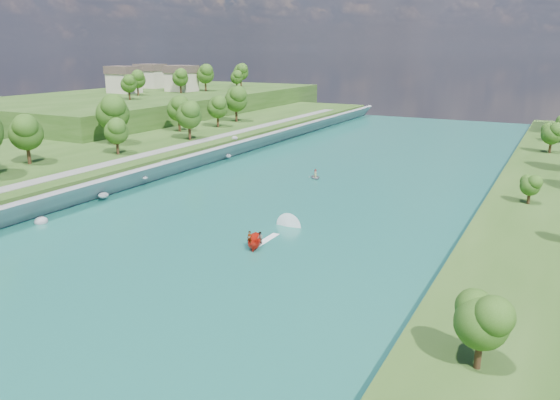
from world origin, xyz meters
The scene contains 10 objects.
ground centered at (0.00, 0.00, 0.00)m, with size 260.00×260.00×0.00m, color #2D5119.
river_water centered at (0.00, 20.00, 0.05)m, with size 55.00×240.00×0.10m, color #1A655C.
berm_west centered at (-50.00, 20.00, 1.75)m, with size 45.00×240.00×3.50m, color #2D5119.
ridge_west centered at (-82.50, 95.00, 4.50)m, with size 60.00×120.00×9.00m, color #2D5119.
riprap_bank centered at (-25.86, 19.40, 1.81)m, with size 5.20×236.00×4.54m.
riverside_path centered at (-32.50, 20.00, 3.55)m, with size 3.00×200.00×0.10m, color gray.
ridge_houses centered at (-88.67, 100.00, 13.31)m, with size 29.50×29.50×8.40m.
trees_ridge centered at (-72.82, 103.12, 13.64)m, with size 17.99×65.79×10.33m.
motorboat centered at (5.94, 8.15, 0.73)m, with size 3.60×18.87×2.07m.
raft centered at (-2.28, 42.08, 0.48)m, with size 3.46×3.67×1.69m.
Camera 1 is at (36.83, -45.67, 22.73)m, focal length 35.00 mm.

